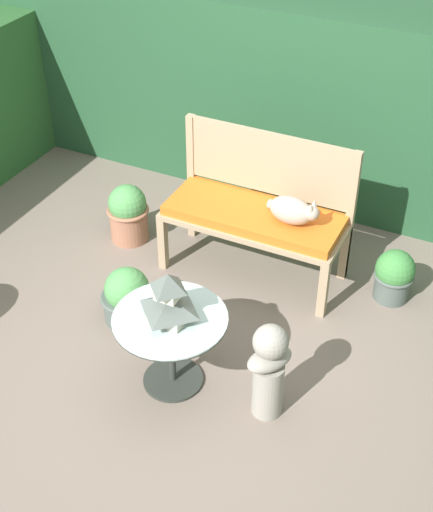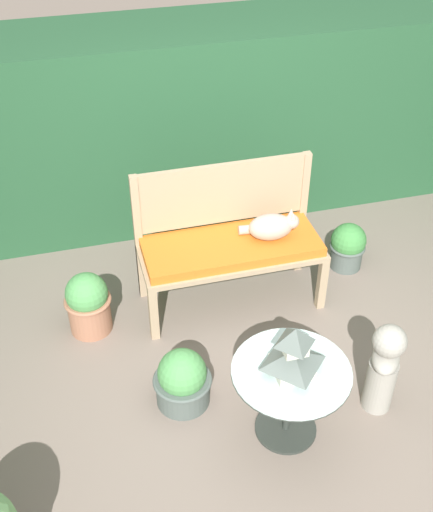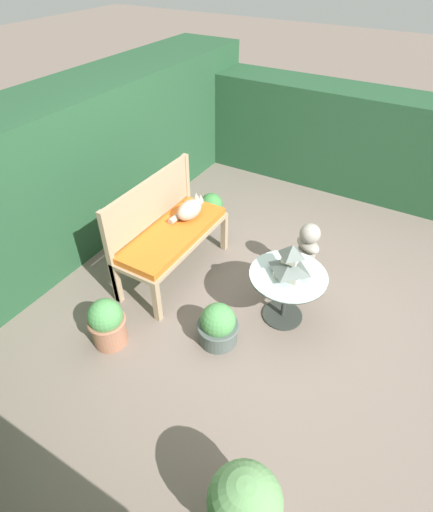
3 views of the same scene
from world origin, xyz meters
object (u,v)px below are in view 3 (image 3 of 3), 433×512
potted_plant_hedge_corner (218,326)px  potted_plant_patio_mid (211,208)px  pagoda_birdhouse (290,262)px  potted_plant_bench_left (107,323)px  garden_bench (173,237)px  patio_table (287,284)px  cat (190,209)px  garden_bust (307,250)px  potted_plant_table_far (244,507)px

potted_plant_hedge_corner → potted_plant_patio_mid: bearing=32.8°
pagoda_birdhouse → potted_plant_hedge_corner: (-0.56, 0.39, -0.48)m
potted_plant_bench_left → potted_plant_hedge_corner: bearing=-58.8°
garden_bench → patio_table: garden_bench is taller
cat → garden_bust: 1.27m
potted_plant_table_far → potted_plant_bench_left: potted_plant_table_far is taller
patio_table → potted_plant_hedge_corner: patio_table is taller
cat → garden_bench: bearing=-177.8°
potted_plant_bench_left → potted_plant_table_far: bearing=-112.3°
potted_plant_table_far → cat: bearing=39.8°
potted_plant_bench_left → potted_plant_hedge_corner: potted_plant_bench_left is taller
garden_bust → potted_plant_hedge_corner: 1.25m
garden_bench → patio_table: (-0.00, -1.24, -0.05)m
potted_plant_table_far → potted_plant_hedge_corner: size_ratio=1.52×
potted_plant_bench_left → garden_bench: bearing=1.6°
patio_table → potted_plant_bench_left: (-1.06, 1.21, -0.18)m
garden_bust → potted_plant_hedge_corner: garden_bust is taller
garden_bench → patio_table: size_ratio=1.90×
potted_plant_bench_left → cat: bearing=0.6°
garden_bench → pagoda_birdhouse: pagoda_birdhouse is taller
pagoda_birdhouse → potted_plant_patio_mid: pagoda_birdhouse is taller
potted_plant_table_far → potted_plant_patio_mid: size_ratio=1.59×
pagoda_birdhouse → cat: bearing=76.6°
cat → garden_bust: bearing=-68.9°
cat → potted_plant_bench_left: cat is taller
patio_table → potted_plant_patio_mid: size_ratio=1.75×
patio_table → potted_plant_patio_mid: (1.02, 1.41, -0.22)m
garden_bust → potted_plant_bench_left: size_ratio=1.40×
patio_table → potted_plant_table_far: 1.82m
potted_plant_bench_left → potted_plant_hedge_corner: (0.50, -0.82, -0.05)m
garden_bust → potted_plant_hedge_corner: size_ratio=1.63×
garden_bench → potted_plant_bench_left: bearing=-178.4°
potted_plant_table_far → potted_plant_patio_mid: (2.78, 1.89, -0.12)m
patio_table → potted_plant_bench_left: 1.62m
patio_table → garden_bust: bearing=3.3°
potted_plant_table_far → potted_plant_bench_left: (0.69, 1.69, -0.08)m
patio_table → pagoda_birdhouse: 0.25m
garden_bust → patio_table: bearing=125.8°
potted_plant_patio_mid → potted_plant_hedge_corner: (-1.59, -1.02, -0.01)m
patio_table → potted_plant_hedge_corner: (-0.56, 0.39, -0.23)m
garden_bench → potted_plant_patio_mid: bearing=9.2°
potted_plant_hedge_corner → patio_table: bearing=-34.8°
potted_plant_table_far → potted_plant_hedge_corner: bearing=36.1°
garden_bench → pagoda_birdhouse: size_ratio=4.03×
garden_bench → potted_plant_hedge_corner: (-0.56, -0.86, -0.28)m
potted_plant_hedge_corner → cat: bearing=44.5°
patio_table → potted_plant_patio_mid: patio_table is taller
patio_table → garden_bust: size_ratio=1.03×
garden_bench → potted_plant_bench_left: size_ratio=2.74×
pagoda_birdhouse → potted_plant_table_far: bearing=-164.7°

